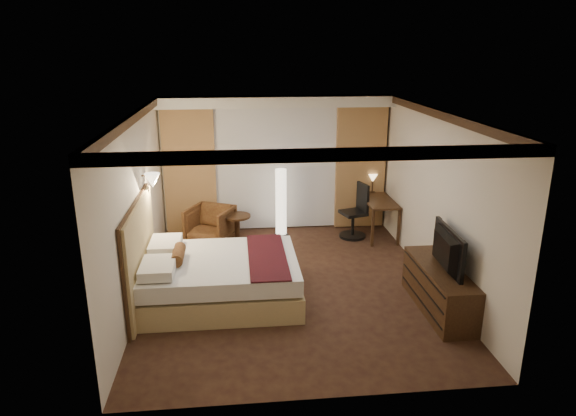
{
  "coord_description": "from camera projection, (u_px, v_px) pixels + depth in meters",
  "views": [
    {
      "loc": [
        -0.81,
        -7.3,
        3.6
      ],
      "look_at": [
        0.0,
        0.4,
        1.15
      ],
      "focal_mm": 32.0,
      "sensor_mm": 36.0,
      "label": 1
    }
  ],
  "objects": [
    {
      "name": "left_wall",
      "position": [
        137.0,
        208.0,
        7.46
      ],
      "size": [
        0.02,
        5.5,
        2.7
      ],
      "primitive_type": "cube",
      "color": "silver",
      "rests_on": "floor"
    },
    {
      "name": "curtain_sheer",
      "position": [
        276.0,
        169.0,
        10.24
      ],
      "size": [
        2.48,
        0.04,
        2.45
      ],
      "primitive_type": "cube",
      "color": "silver",
      "rests_on": "back_wall"
    },
    {
      "name": "curtain_left_drape",
      "position": [
        190.0,
        172.0,
        10.02
      ],
      "size": [
        1.0,
        0.14,
        2.45
      ],
      "primitive_type": "cube",
      "color": "#A47A4B",
      "rests_on": "back_wall"
    },
    {
      "name": "desk",
      "position": [
        377.0,
        217.0,
        10.11
      ],
      "size": [
        0.55,
        1.25,
        0.75
      ],
      "primitive_type": null,
      "color": "black",
      "rests_on": "floor"
    },
    {
      "name": "bed",
      "position": [
        222.0,
        278.0,
        7.56
      ],
      "size": [
        2.25,
        1.76,
        0.66
      ],
      "primitive_type": null,
      "color": "white",
      "rests_on": "floor"
    },
    {
      "name": "crown_molding",
      "position": [
        291.0,
        117.0,
        7.29
      ],
      "size": [
        4.5,
        5.5,
        0.12
      ],
      "primitive_type": null,
      "color": "black",
      "rests_on": "ceiling"
    },
    {
      "name": "television",
      "position": [
        441.0,
        247.0,
        7.05
      ],
      "size": [
        0.69,
        1.12,
        0.14
      ],
      "primitive_type": "imported",
      "rotation": [
        0.0,
        0.0,
        1.52
      ],
      "color": "black",
      "rests_on": "dresser"
    },
    {
      "name": "curtain_right_drape",
      "position": [
        360.0,
        168.0,
        10.36
      ],
      "size": [
        1.0,
        0.14,
        2.45
      ],
      "primitive_type": "cube",
      "color": "#A47A4B",
      "rests_on": "back_wall"
    },
    {
      "name": "back_wall",
      "position": [
        276.0,
        163.0,
        10.29
      ],
      "size": [
        4.5,
        0.02,
        2.7
      ],
      "primitive_type": "cube",
      "color": "silver",
      "rests_on": "floor"
    },
    {
      "name": "floor_lamp",
      "position": [
        281.0,
        203.0,
        10.0
      ],
      "size": [
        0.29,
        0.29,
        1.36
      ],
      "primitive_type": null,
      "color": "white",
      "rests_on": "floor"
    },
    {
      "name": "wall_sconce",
      "position": [
        152.0,
        181.0,
        7.9
      ],
      "size": [
        0.24,
        0.24,
        0.24
      ],
      "primitive_type": null,
      "color": "white",
      "rests_on": "left_wall"
    },
    {
      "name": "side_table",
      "position": [
        237.0,
        229.0,
        9.72
      ],
      "size": [
        0.51,
        0.51,
        0.56
      ],
      "primitive_type": null,
      "color": "black",
      "rests_on": "floor"
    },
    {
      "name": "desk_lamp",
      "position": [
        373.0,
        184.0,
        10.4
      ],
      "size": [
        0.18,
        0.18,
        0.34
      ],
      "primitive_type": null,
      "color": "#FFD899",
      "rests_on": "desk"
    },
    {
      "name": "floor",
      "position": [
        291.0,
        285.0,
        8.09
      ],
      "size": [
        4.5,
        5.5,
        0.01
      ],
      "primitive_type": "cube",
      "color": "#311913",
      "rests_on": "ground"
    },
    {
      "name": "dresser",
      "position": [
        439.0,
        289.0,
        7.24
      ],
      "size": [
        0.5,
        1.67,
        0.65
      ],
      "primitive_type": null,
      "color": "black",
      "rests_on": "floor"
    },
    {
      "name": "soffit",
      "position": [
        276.0,
        101.0,
        9.67
      ],
      "size": [
        4.5,
        0.5,
        0.2
      ],
      "primitive_type": "cube",
      "color": "white",
      "rests_on": "ceiling"
    },
    {
      "name": "headboard",
      "position": [
        140.0,
        255.0,
        7.32
      ],
      "size": [
        0.12,
        2.06,
        1.5
      ],
      "primitive_type": null,
      "color": "tan",
      "rests_on": "floor"
    },
    {
      "name": "ceiling",
      "position": [
        291.0,
        112.0,
        7.27
      ],
      "size": [
        4.5,
        5.5,
        0.01
      ],
      "primitive_type": "cube",
      "color": "white",
      "rests_on": "back_wall"
    },
    {
      "name": "office_chair",
      "position": [
        353.0,
        211.0,
        9.97
      ],
      "size": [
        0.65,
        0.65,
        1.08
      ],
      "primitive_type": null,
      "rotation": [
        0.0,
        0.0,
        0.3
      ],
      "color": "black",
      "rests_on": "floor"
    },
    {
      "name": "right_wall",
      "position": [
        436.0,
        199.0,
        7.91
      ],
      "size": [
        0.02,
        5.5,
        2.7
      ],
      "primitive_type": "cube",
      "color": "silver",
      "rests_on": "floor"
    },
    {
      "name": "armchair",
      "position": [
        210.0,
        223.0,
        9.7
      ],
      "size": [
        1.0,
        0.98,
        0.79
      ],
      "primitive_type": "imported",
      "rotation": [
        0.0,
        0.0,
        -0.45
      ],
      "color": "#432114",
      "rests_on": "floor"
    }
  ]
}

